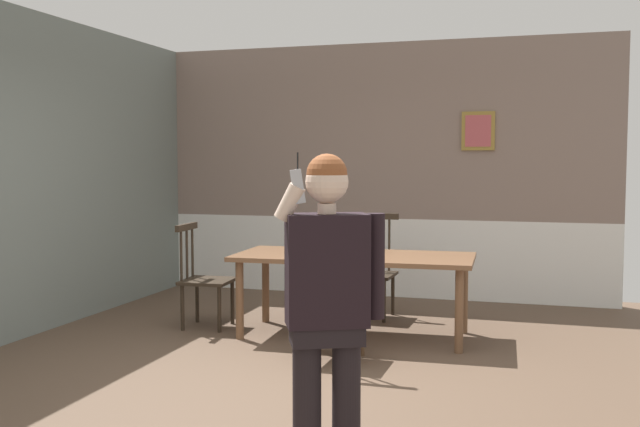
# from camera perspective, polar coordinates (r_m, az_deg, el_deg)

# --- Properties ---
(ground_plane) EXTENTS (7.92, 7.92, 0.00)m
(ground_plane) POSITION_cam_1_polar(r_m,az_deg,el_deg) (5.20, -3.90, -13.30)
(ground_plane) COLOR brown
(room_back_partition) EXTENTS (5.23, 0.17, 2.89)m
(room_back_partition) POSITION_cam_1_polar(r_m,az_deg,el_deg) (8.43, 4.76, 3.00)
(room_back_partition) COLOR gray
(room_back_partition) RESTS_ON ground_plane
(dining_table) EXTENTS (2.12, 1.00, 0.73)m
(dining_table) POSITION_cam_1_polar(r_m,az_deg,el_deg) (6.48, 2.66, -3.88)
(dining_table) COLOR brown
(dining_table) RESTS_ON ground_plane
(chair_near_window) EXTENTS (0.48, 0.48, 0.97)m
(chair_near_window) POSITION_cam_1_polar(r_m,az_deg,el_deg) (6.93, -9.07, -4.97)
(chair_near_window) COLOR #2D2319
(chair_near_window) RESTS_ON ground_plane
(chair_by_doorway) EXTENTS (0.48, 0.48, 1.04)m
(chair_by_doorway) POSITION_cam_1_polar(r_m,az_deg,el_deg) (5.69, 0.90, -6.75)
(chair_by_doorway) COLOR #513823
(chair_by_doorway) RESTS_ON ground_plane
(chair_at_table_head) EXTENTS (0.49, 0.49, 1.03)m
(chair_at_table_head) POSITION_cam_1_polar(r_m,az_deg,el_deg) (7.33, 4.02, -4.39)
(chair_at_table_head) COLOR #2D2319
(chair_at_table_head) RESTS_ON ground_plane
(person_figure) EXTENTS (0.50, 0.36, 1.60)m
(person_figure) POSITION_cam_1_polar(r_m,az_deg,el_deg) (3.54, 0.65, -6.55)
(person_figure) COLOR black
(person_figure) RESTS_ON ground_plane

